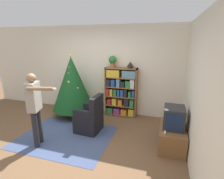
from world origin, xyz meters
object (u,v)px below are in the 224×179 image
television (174,117)px  table_lamp (130,65)px  standing_person (35,104)px  potted_plant (112,61)px  bookshelf (121,92)px  christmas_tree (72,84)px  armchair (90,119)px

television → table_lamp: size_ratio=2.40×
standing_person → potted_plant: 2.38m
bookshelf → christmas_tree: (-1.34, -0.42, 0.25)m
christmas_tree → standing_person: size_ratio=1.17×
potted_plant → table_lamp: (0.51, 0.00, -0.09)m
armchair → standing_person: 1.32m
table_lamp → television: bearing=-47.1°
armchair → potted_plant: potted_plant is taller
standing_person → table_lamp: 2.61m
potted_plant → table_lamp: potted_plant is taller
armchair → television: bearing=89.9°
potted_plant → television: bearing=-36.8°
potted_plant → standing_person: bearing=-116.5°
bookshelf → christmas_tree: bearing=-162.8°
christmas_tree → potted_plant: 1.32m
television → standing_person: standing_person is taller
bookshelf → armchair: bookshelf is taller
christmas_tree → standing_person: bearing=-87.7°
television → christmas_tree: bearing=163.1°
armchair → bookshelf: bearing=160.5°
standing_person → table_lamp: table_lamp is taller
christmas_tree → potted_plant: bearing=21.5°
christmas_tree → armchair: bearing=-40.7°
bookshelf → standing_person: 2.40m
christmas_tree → armchair: size_ratio=1.96×
christmas_tree → table_lamp: (1.59, 0.42, 0.55)m
television → table_lamp: table_lamp is taller
armchair → table_lamp: size_ratio=4.60×
christmas_tree → standing_person: christmas_tree is taller
potted_plant → bookshelf: bearing=-1.6°
christmas_tree → table_lamp: 1.74m
potted_plant → table_lamp: size_ratio=1.64×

